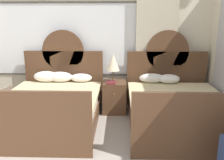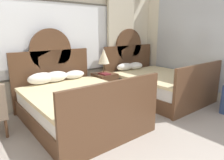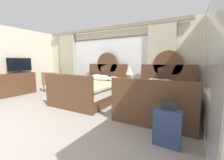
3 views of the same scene
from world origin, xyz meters
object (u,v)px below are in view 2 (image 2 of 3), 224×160
Objects in this scene: nightstand_between_beds at (105,87)px; book_on_nightstand at (105,74)px; table_lamp_on_nightstand at (104,56)px; bed_near_window at (76,103)px; bed_near_mirror at (156,84)px.

book_on_nightstand reaches higher than nightstand_between_beds.
table_lamp_on_nightstand reaches higher than book_on_nightstand.
book_on_nightstand is at bearing -124.16° from nightstand_between_beds.
table_lamp_on_nightstand is at bearing 66.13° from book_on_nightstand.
bed_near_mirror is (2.24, -0.01, -0.01)m from bed_near_window.
bed_near_mirror reaches higher than table_lamp_on_nightstand.
bed_near_mirror is at bearing -0.28° from bed_near_window.
bed_near_window is 1.44m from table_lamp_on_nightstand.
table_lamp_on_nightstand is 0.40m from book_on_nightstand.
bed_near_mirror is at bearing -25.01° from book_on_nightstand.
nightstand_between_beds is at bearing 149.91° from bed_near_mirror.
book_on_nightstand is (-0.07, -0.10, 0.34)m from nightstand_between_beds.
bed_near_mirror is 8.39× the size of book_on_nightstand.
bed_near_window is at bearing -152.92° from book_on_nightstand.
table_lamp_on_nightstand is (-0.03, -0.01, 0.73)m from nightstand_between_beds.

